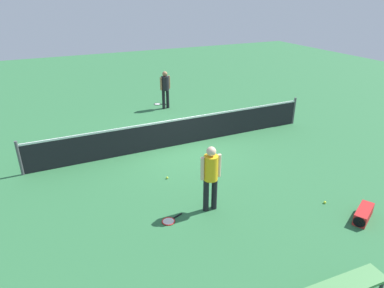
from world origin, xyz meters
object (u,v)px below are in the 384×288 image
tennis_ball_by_net (167,178)px  player_far_side (165,87)px  player_near_side (211,173)px  tennis_racket_far_player (158,104)px  tennis_racket_near_player (169,221)px  tennis_ball_midcourt (209,176)px  tennis_ball_near_player (325,202)px  equipment_bag (363,215)px  courtside_bench (346,286)px

tennis_ball_by_net → player_far_side: bearing=69.4°
player_near_side → tennis_racket_far_player: player_near_side is taller
player_near_side → tennis_racket_far_player: 8.74m
tennis_racket_near_player → tennis_ball_by_net: size_ratio=9.18×
tennis_ball_by_net → player_near_side: bearing=-76.9°
player_near_side → tennis_ball_midcourt: (0.73, 1.41, -0.98)m
tennis_ball_near_player → equipment_bag: equipment_bag is taller
tennis_ball_midcourt → player_far_side: bearing=80.2°
tennis_racket_near_player → equipment_bag: bearing=-24.2°
tennis_ball_by_net → equipment_bag: 5.11m
player_near_side → player_far_side: bearing=76.8°
player_far_side → courtside_bench: 11.33m
tennis_racket_near_player → equipment_bag: 4.56m
tennis_racket_far_player → tennis_ball_midcourt: 7.18m
tennis_racket_near_player → tennis_ball_midcourt: (1.82, 1.44, 0.02)m
tennis_ball_by_net → equipment_bag: equipment_bag is taller
tennis_racket_far_player → tennis_ball_by_net: bearing=-107.6°
tennis_ball_by_net → tennis_ball_midcourt: size_ratio=1.00×
player_near_side → tennis_ball_near_player: 3.11m
tennis_racket_far_player → tennis_ball_near_player: bearing=-83.6°
tennis_racket_far_player → courtside_bench: (-0.92, -11.97, 0.40)m
tennis_racket_far_player → equipment_bag: (1.38, -10.42, 0.13)m
tennis_racket_near_player → tennis_racket_far_player: size_ratio=1.04×
player_near_side → tennis_ball_near_player: bearing=-20.3°
tennis_racket_near_player → player_near_side: bearing=1.7°
player_far_side → equipment_bag: size_ratio=2.02×
tennis_racket_near_player → tennis_racket_far_player: same height
player_far_side → tennis_ball_by_net: (-2.26, -5.99, -0.98)m
tennis_ball_near_player → equipment_bag: size_ratio=0.08×
player_near_side → tennis_racket_near_player: bearing=-178.3°
player_near_side → tennis_ball_by_net: (-0.43, 1.83, -0.98)m
tennis_ball_by_net → courtside_bench: bearing=-77.2°
tennis_racket_near_player → courtside_bench: size_ratio=0.40×
tennis_racket_near_player → tennis_ball_near_player: size_ratio=9.18×
tennis_ball_midcourt → courtside_bench: size_ratio=0.04×
tennis_ball_near_player → tennis_ball_midcourt: (-2.04, 2.43, 0.00)m
player_far_side → tennis_racket_near_player: (-2.92, -7.85, -1.00)m
player_near_side → equipment_bag: 3.71m
tennis_ball_by_net → equipment_bag: bearing=-46.8°
tennis_ball_midcourt → courtside_bench: bearing=-89.5°
player_near_side → courtside_bench: bearing=-77.4°
player_far_side → equipment_bag: (1.24, -9.72, -0.87)m
player_far_side → tennis_racket_far_player: 1.23m
player_far_side → tennis_ball_by_net: 6.48m
tennis_racket_near_player → equipment_bag: equipment_bag is taller
tennis_racket_near_player → equipment_bag: (4.16, -1.87, 0.13)m
player_far_side → courtside_bench: (-1.06, -11.26, -0.59)m
courtside_bench → equipment_bag: courtside_bench is taller
tennis_ball_near_player → player_far_side: bearing=96.0°
player_far_side → tennis_ball_midcourt: player_far_side is taller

